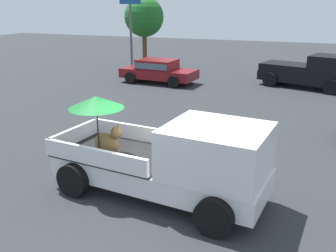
% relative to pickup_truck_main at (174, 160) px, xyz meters
% --- Properties ---
extents(ground_plane, '(80.00, 80.00, 0.00)m').
position_rel_pickup_truck_main_xyz_m(ground_plane, '(-0.41, 0.06, -0.98)').
color(ground_plane, '#2D3033').
extents(pickup_truck_main, '(5.21, 2.66, 2.33)m').
position_rel_pickup_truck_main_xyz_m(pickup_truck_main, '(0.00, 0.00, 0.00)').
color(pickup_truck_main, black).
rests_on(pickup_truck_main, ground).
extents(pickup_truck_red, '(5.11, 3.15, 1.80)m').
position_rel_pickup_truck_main_xyz_m(pickup_truck_red, '(2.51, 13.95, -0.10)').
color(pickup_truck_red, black).
rests_on(pickup_truck_red, ground).
extents(parked_sedan_near, '(4.42, 2.22, 1.33)m').
position_rel_pickup_truck_main_xyz_m(parked_sedan_near, '(-5.58, 12.19, -0.23)').
color(parked_sedan_near, black).
rests_on(parked_sedan_near, ground).
extents(motel_sign, '(1.40, 0.16, 5.22)m').
position_rel_pickup_truck_main_xyz_m(motel_sign, '(-8.26, 14.18, 2.69)').
color(motel_sign, '#59595B').
rests_on(motel_sign, ground).
extents(tree_by_lot, '(2.74, 2.74, 4.84)m').
position_rel_pickup_truck_main_xyz_m(tree_by_lot, '(-8.71, 17.14, 2.47)').
color(tree_by_lot, brown).
rests_on(tree_by_lot, ground).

